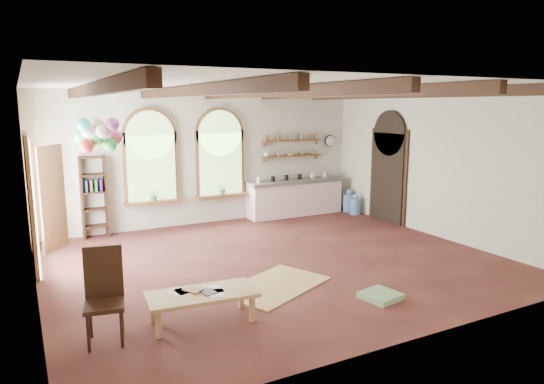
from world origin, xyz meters
TOP-DOWN VIEW (x-y plane):
  - floor at (0.00, 0.00)m, footprint 8.00×8.00m
  - ceiling_beams at (0.00, 0.00)m, footprint 6.20×6.80m
  - window_left at (-1.40, 3.43)m, footprint 1.30×0.28m
  - window_right at (0.30, 3.43)m, footprint 1.30×0.28m
  - left_doorway at (-3.95, 1.80)m, footprint 0.10×1.90m
  - right_doorway at (3.95, 1.50)m, footprint 0.10×1.30m
  - kitchen_counter at (2.30, 3.20)m, footprint 2.68×0.62m
  - wall_shelf_lower at (2.30, 3.38)m, footprint 1.70×0.24m
  - wall_shelf_upper at (2.30, 3.38)m, footprint 1.70×0.24m
  - wall_clock at (3.55, 3.45)m, footprint 0.32×0.04m
  - bookshelf at (-2.70, 3.32)m, footprint 0.53×0.32m
  - coffee_table at (-2.07, -1.80)m, footprint 1.51×0.80m
  - side_chair at (-3.31, -1.77)m, footprint 0.54×0.54m
  - floor_mat at (-0.60, -1.10)m, footprint 2.02×1.70m
  - floor_cushion at (0.57, -2.30)m, footprint 0.60×0.60m
  - water_jug_a at (3.75, 2.50)m, footprint 0.29×0.29m
  - water_jug_b at (3.82, 2.86)m, footprint 0.32×0.32m
  - balloon_cluster at (-2.76, 1.56)m, footprint 0.82×0.90m
  - table_book at (-2.23, -1.73)m, footprint 0.29×0.31m
  - tablet at (-2.00, -1.82)m, footprint 0.22×0.28m
  - potted_plant_left at (-1.40, 3.32)m, footprint 0.27×0.23m
  - potted_plant_right at (0.30, 3.32)m, footprint 0.27×0.23m
  - shelf_cup_a at (1.55, 3.38)m, footprint 0.12×0.10m
  - shelf_cup_b at (1.90, 3.38)m, footprint 0.10×0.10m
  - shelf_bowl_a at (2.25, 3.38)m, footprint 0.22×0.22m
  - shelf_bowl_b at (2.60, 3.38)m, footprint 0.20×0.20m
  - shelf_vase at (2.95, 3.38)m, footprint 0.18×0.18m

SIDE VIEW (x-z plane):
  - floor at x=0.00m, z-range 0.00..0.00m
  - floor_mat at x=-0.60m, z-range 0.00..0.02m
  - floor_cushion at x=0.57m, z-range 0.00..0.09m
  - water_jug_a at x=3.75m, z-range -0.04..0.52m
  - water_jug_b at x=3.82m, z-range -0.04..0.58m
  - side_chair at x=-3.31m, z-range -0.25..0.92m
  - coffee_table at x=-2.07m, z-range 0.16..0.57m
  - tablet at x=-2.00m, z-range 0.41..0.43m
  - table_book at x=-2.23m, z-range 0.41..0.44m
  - kitchen_counter at x=2.30m, z-range 0.01..0.95m
  - potted_plant_left at x=-1.40m, z-range 0.70..1.00m
  - potted_plant_right at x=0.30m, z-range 0.70..1.00m
  - bookshelf at x=-2.70m, z-range 0.00..1.80m
  - right_doorway at x=3.95m, z-range -0.10..2.30m
  - left_doorway at x=-3.95m, z-range -0.10..2.40m
  - wall_shelf_lower at x=2.30m, z-range 1.53..1.57m
  - shelf_bowl_a at x=2.25m, z-range 1.57..1.62m
  - shelf_bowl_b at x=2.60m, z-range 1.57..1.63m
  - shelf_cup_b at x=1.90m, z-range 1.57..1.66m
  - shelf_cup_a at x=1.55m, z-range 1.57..1.67m
  - window_left at x=-1.40m, z-range 0.53..2.73m
  - window_right at x=0.30m, z-range 0.53..2.73m
  - shelf_vase at x=2.95m, z-range 1.57..1.76m
  - wall_clock at x=3.55m, z-range 1.74..2.06m
  - wall_shelf_upper at x=2.30m, z-range 1.93..1.97m
  - balloon_cluster at x=-2.76m, z-range 1.75..2.91m
  - ceiling_beams at x=0.00m, z-range 3.01..3.19m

